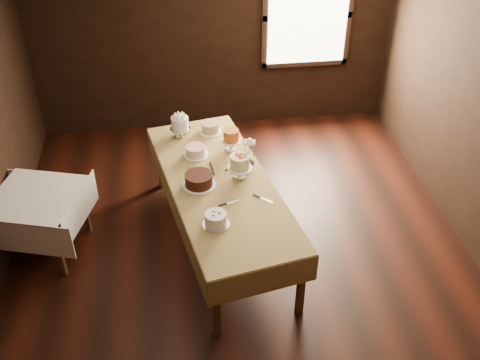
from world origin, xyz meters
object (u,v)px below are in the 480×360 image
(cake_speckled, at_px, (210,128))
(cake_server_c, at_px, (211,166))
(cake_meringue, at_px, (180,127))
(cake_server_d, at_px, (234,163))
(cake_swirl, at_px, (216,220))
(cake_server_b, at_px, (267,200))
(cake_server_a, at_px, (234,202))
(flower_vase, at_px, (249,161))
(cake_lattice, at_px, (196,152))
(cake_flowers, at_px, (240,167))
(cake_caramel, at_px, (231,141))
(side_table, at_px, (36,202))
(display_table, at_px, (220,187))
(cake_chocolate, at_px, (199,180))

(cake_speckled, height_order, cake_server_c, cake_speckled)
(cake_meringue, distance_m, cake_server_d, 0.87)
(cake_swirl, distance_m, cake_server_b, 0.62)
(cake_speckled, bearing_deg, cake_server_a, -85.38)
(cake_swirl, xyz_separation_m, cake_server_a, (0.21, 0.32, -0.06))
(cake_server_b, distance_m, flower_vase, 0.63)
(cake_lattice, distance_m, cake_server_a, 0.94)
(cake_flowers, bearing_deg, cake_server_d, 97.05)
(cake_meringue, xyz_separation_m, cake_caramel, (0.56, -0.37, -0.00))
(cake_swirl, distance_m, flower_vase, 1.03)
(side_table, xyz_separation_m, cake_swirl, (1.82, -0.80, 0.23))
(display_table, relative_size, cake_server_b, 11.60)
(cake_caramel, relative_size, cake_chocolate, 0.76)
(cake_lattice, height_order, cake_server_d, cake_lattice)
(side_table, xyz_separation_m, cake_server_d, (2.11, 0.20, 0.17))
(cake_flowers, relative_size, flower_vase, 2.22)
(side_table, distance_m, cake_flowers, 2.16)
(cake_server_a, xyz_separation_m, cake_server_b, (0.33, -0.02, 0.00))
(cake_flowers, relative_size, cake_server_c, 1.14)
(cake_meringue, relative_size, cake_server_b, 1.07)
(side_table, xyz_separation_m, cake_speckled, (1.91, 0.90, 0.23))
(cake_caramel, height_order, cake_flowers, cake_flowers)
(cake_server_d, bearing_deg, side_table, 135.13)
(cake_meringue, xyz_separation_m, cake_server_b, (0.80, -1.35, -0.11))
(cake_meringue, bearing_deg, cake_swirl, -81.24)
(cake_chocolate, bearing_deg, cake_server_d, 40.46)
(cake_server_d, bearing_deg, cake_lattice, 101.60)
(cake_speckled, distance_m, cake_chocolate, 1.07)
(cake_server_d, bearing_deg, cake_server_b, -120.92)
(cake_caramel, xyz_separation_m, cake_flowers, (0.03, -0.54, 0.00))
(cake_chocolate, bearing_deg, cake_meringue, 98.05)
(cake_caramel, distance_m, cake_server_b, 1.01)
(cake_server_a, height_order, cake_server_d, same)
(side_table, distance_m, cake_server_d, 2.13)
(cake_lattice, relative_size, cake_caramel, 1.06)
(display_table, bearing_deg, cake_server_c, 102.19)
(cake_server_b, xyz_separation_m, cake_server_d, (-0.24, 0.69, 0.00))
(side_table, distance_m, cake_lattice, 1.77)
(cake_caramel, bearing_deg, cake_server_c, -129.96)
(cake_server_b, bearing_deg, cake_caramel, 147.05)
(cake_lattice, height_order, cake_server_a, cake_lattice)
(cake_speckled, xyz_separation_m, flower_vase, (0.36, -0.77, 0.00))
(display_table, bearing_deg, cake_flowers, 17.93)
(cake_flowers, height_order, cake_server_a, cake_flowers)
(cake_lattice, distance_m, cake_caramel, 0.42)
(cake_flowers, height_order, cake_swirl, cake_flowers)
(cake_server_c, bearing_deg, cake_swirl, 171.93)
(cake_lattice, height_order, cake_swirl, cake_swirl)
(cake_server_a, bearing_deg, cake_lattice, 91.41)
(display_table, distance_m, cake_caramel, 0.66)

